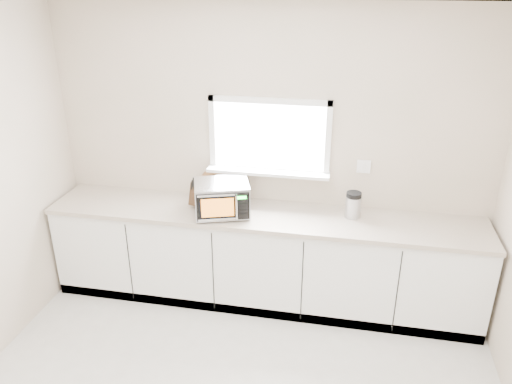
# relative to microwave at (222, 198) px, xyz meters

# --- Properties ---
(back_wall) EXTENTS (4.00, 0.17, 2.70)m
(back_wall) POSITION_rel_microwave_xyz_m (0.35, 0.39, 0.29)
(back_wall) COLOR beige
(back_wall) RESTS_ON ground
(cabinets) EXTENTS (3.92, 0.60, 0.88)m
(cabinets) POSITION_rel_microwave_xyz_m (0.35, 0.10, -0.64)
(cabinets) COLOR white
(cabinets) RESTS_ON ground
(countertop) EXTENTS (3.92, 0.64, 0.04)m
(countertop) POSITION_rel_microwave_xyz_m (0.35, 0.09, -0.18)
(countertop) COLOR #BCAC9B
(countertop) RESTS_ON cabinets
(microwave) EXTENTS (0.56, 0.49, 0.30)m
(microwave) POSITION_rel_microwave_xyz_m (0.00, 0.00, 0.00)
(microwave) COLOR black
(microwave) RESTS_ON countertop
(knife_block) EXTENTS (0.15, 0.22, 0.29)m
(knife_block) POSITION_rel_microwave_xyz_m (-0.26, 0.13, -0.03)
(knife_block) COLOR #412E17
(knife_block) RESTS_ON countertop
(cutting_board) EXTENTS (0.29, 0.07, 0.29)m
(cutting_board) POSITION_rel_microwave_xyz_m (-0.15, 0.34, -0.01)
(cutting_board) COLOR #A67F40
(cutting_board) RESTS_ON countertop
(coffee_grinder) EXTENTS (0.15, 0.15, 0.24)m
(coffee_grinder) POSITION_rel_microwave_xyz_m (1.14, 0.18, -0.04)
(coffee_grinder) COLOR #ADAFB5
(coffee_grinder) RESTS_ON countertop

